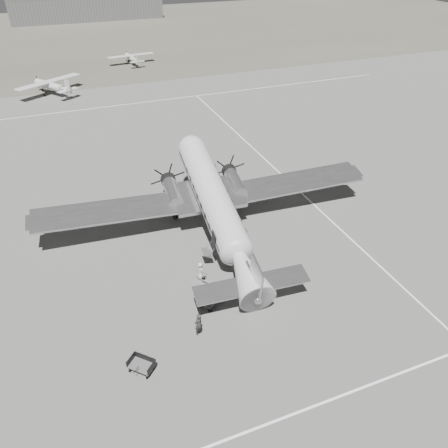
{
  "coord_description": "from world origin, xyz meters",
  "views": [
    {
      "loc": [
        -9.1,
        -25.52,
        21.94
      ],
      "look_at": [
        1.56,
        1.6,
        2.2
      ],
      "focal_mm": 35.0,
      "sensor_mm": 36.0,
      "label": 1
    }
  ],
  "objects_px": {
    "light_plane_left": "(52,87)",
    "baggage_cart_near": "(211,298)",
    "hangar_main": "(86,6)",
    "baggage_cart_far": "(142,365)",
    "passenger": "(200,271)",
    "ramp_agent": "(205,282)",
    "dc3_airliner": "(215,205)",
    "ground_crew": "(198,324)",
    "light_plane_right": "(132,59)"
  },
  "relations": [
    {
      "from": "light_plane_left",
      "to": "baggage_cart_near",
      "type": "height_order",
      "value": "light_plane_left"
    },
    {
      "from": "hangar_main",
      "to": "baggage_cart_far",
      "type": "relative_size",
      "value": 26.75
    },
    {
      "from": "passenger",
      "to": "ramp_agent",
      "type": "bearing_deg",
      "value": 154.04
    },
    {
      "from": "dc3_airliner",
      "to": "ground_crew",
      "type": "distance_m",
      "value": 11.6
    },
    {
      "from": "baggage_cart_near",
      "to": "passenger",
      "type": "height_order",
      "value": "passenger"
    },
    {
      "from": "passenger",
      "to": "ground_crew",
      "type": "bearing_deg",
      "value": 138.01
    },
    {
      "from": "baggage_cart_far",
      "to": "light_plane_right",
      "type": "bearing_deg",
      "value": 123.83
    },
    {
      "from": "dc3_airliner",
      "to": "baggage_cart_near",
      "type": "distance_m",
      "value": 8.94
    },
    {
      "from": "dc3_airliner",
      "to": "light_plane_right",
      "type": "distance_m",
      "value": 59.8
    },
    {
      "from": "light_plane_right",
      "to": "baggage_cart_near",
      "type": "height_order",
      "value": "light_plane_right"
    },
    {
      "from": "light_plane_right",
      "to": "ramp_agent",
      "type": "bearing_deg",
      "value": -103.71
    },
    {
      "from": "light_plane_right",
      "to": "ground_crew",
      "type": "height_order",
      "value": "light_plane_right"
    },
    {
      "from": "light_plane_left",
      "to": "baggage_cart_near",
      "type": "relative_size",
      "value": 6.14
    },
    {
      "from": "light_plane_right",
      "to": "ramp_agent",
      "type": "xyz_separation_m",
      "value": [
        -8.15,
        -66.07,
        -0.15
      ]
    },
    {
      "from": "light_plane_left",
      "to": "passenger",
      "type": "relative_size",
      "value": 7.68
    },
    {
      "from": "baggage_cart_far",
      "to": "passenger",
      "type": "distance_m",
      "value": 8.89
    },
    {
      "from": "hangar_main",
      "to": "baggage_cart_near",
      "type": "distance_m",
      "value": 124.57
    },
    {
      "from": "dc3_airliner",
      "to": "baggage_cart_far",
      "type": "relative_size",
      "value": 19.14
    },
    {
      "from": "hangar_main",
      "to": "ground_crew",
      "type": "height_order",
      "value": "hangar_main"
    },
    {
      "from": "ramp_agent",
      "to": "light_plane_left",
      "type": "bearing_deg",
      "value": 12.71
    },
    {
      "from": "dc3_airliner",
      "to": "baggage_cart_far",
      "type": "height_order",
      "value": "dc3_airliner"
    },
    {
      "from": "hangar_main",
      "to": "baggage_cart_far",
      "type": "distance_m",
      "value": 128.8
    },
    {
      "from": "ground_crew",
      "to": "passenger",
      "type": "bearing_deg",
      "value": -135.19
    },
    {
      "from": "light_plane_left",
      "to": "light_plane_right",
      "type": "bearing_deg",
      "value": 9.79
    },
    {
      "from": "dc3_airliner",
      "to": "ramp_agent",
      "type": "xyz_separation_m",
      "value": [
        -3.24,
        -6.51,
        -2.07
      ]
    },
    {
      "from": "hangar_main",
      "to": "passenger",
      "type": "bearing_deg",
      "value": -93.1
    },
    {
      "from": "ground_crew",
      "to": "baggage_cart_far",
      "type": "bearing_deg",
      "value": -5.16
    },
    {
      "from": "baggage_cart_far",
      "to": "passenger",
      "type": "relative_size",
      "value": 1.07
    },
    {
      "from": "hangar_main",
      "to": "baggage_cart_near",
      "type": "relative_size",
      "value": 22.88
    },
    {
      "from": "baggage_cart_near",
      "to": "ground_crew",
      "type": "distance_m",
      "value": 2.87
    },
    {
      "from": "passenger",
      "to": "light_plane_right",
      "type": "bearing_deg",
      "value": -29.01
    },
    {
      "from": "dc3_airliner",
      "to": "baggage_cart_near",
      "type": "bearing_deg",
      "value": -108.77
    },
    {
      "from": "dc3_airliner",
      "to": "baggage_cart_far",
      "type": "xyz_separation_m",
      "value": [
        -9.1,
        -11.75,
        -2.42
      ]
    },
    {
      "from": "light_plane_left",
      "to": "light_plane_right",
      "type": "height_order",
      "value": "light_plane_left"
    },
    {
      "from": "baggage_cart_near",
      "to": "passenger",
      "type": "xyz_separation_m",
      "value": [
        0.2,
        2.8,
        0.22
      ]
    },
    {
      "from": "light_plane_right",
      "to": "ramp_agent",
      "type": "height_order",
      "value": "light_plane_right"
    },
    {
      "from": "light_plane_right",
      "to": "ramp_agent",
      "type": "relative_size",
      "value": 5.74
    },
    {
      "from": "baggage_cart_far",
      "to": "ground_crew",
      "type": "bearing_deg",
      "value": 64.91
    },
    {
      "from": "light_plane_left",
      "to": "baggage_cart_near",
      "type": "bearing_deg",
      "value": -114.46
    },
    {
      "from": "light_plane_right",
      "to": "baggage_cart_far",
      "type": "distance_m",
      "value": 72.68
    },
    {
      "from": "hangar_main",
      "to": "light_plane_left",
      "type": "bearing_deg",
      "value": -101.28
    },
    {
      "from": "light_plane_left",
      "to": "ground_crew",
      "type": "relative_size",
      "value": 6.54
    },
    {
      "from": "hangar_main",
      "to": "dc3_airliner",
      "type": "bearing_deg",
      "value": -91.69
    },
    {
      "from": "light_plane_left",
      "to": "ground_crew",
      "type": "distance_m",
      "value": 56.0
    },
    {
      "from": "baggage_cart_far",
      "to": "passenger",
      "type": "height_order",
      "value": "passenger"
    },
    {
      "from": "light_plane_right",
      "to": "ground_crew",
      "type": "xyz_separation_m",
      "value": [
        -9.92,
        -69.83,
        -0.09
      ]
    },
    {
      "from": "light_plane_left",
      "to": "hangar_main",
      "type": "bearing_deg",
      "value": 46.4
    },
    {
      "from": "light_plane_right",
      "to": "baggage_cart_near",
      "type": "bearing_deg",
      "value": -103.65
    },
    {
      "from": "light_plane_left",
      "to": "passenger",
      "type": "height_order",
      "value": "light_plane_left"
    },
    {
      "from": "baggage_cart_far",
      "to": "hangar_main",
      "type": "bearing_deg",
      "value": 129.36
    }
  ]
}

